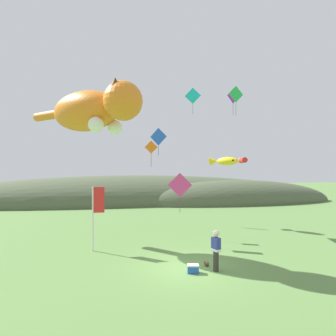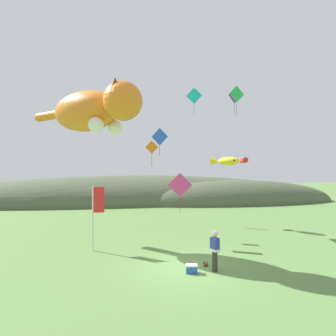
# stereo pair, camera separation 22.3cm
# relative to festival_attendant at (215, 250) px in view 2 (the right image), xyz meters

# --- Properties ---
(ground_plane) EXTENTS (120.00, 120.00, 0.00)m
(ground_plane) POSITION_rel_festival_attendant_xyz_m (-1.09, 0.71, -0.95)
(ground_plane) COLOR #5B8442
(distant_hill_ridge) EXTENTS (53.72, 14.56, 6.78)m
(distant_hill_ridge) POSITION_rel_festival_attendant_xyz_m (1.64, 26.02, -0.95)
(distant_hill_ridge) COLOR #4C563D
(distant_hill_ridge) RESTS_ON ground
(festival_attendant) EXTENTS (0.37, 0.48, 1.77)m
(festival_attendant) POSITION_rel_festival_attendant_xyz_m (0.00, 0.00, 0.00)
(festival_attendant) COLOR #332D28
(festival_attendant) RESTS_ON ground
(kite_spool) EXTENTS (0.15, 0.24, 0.24)m
(kite_spool) POSITION_rel_festival_attendant_xyz_m (-0.18, 0.72, -0.83)
(kite_spool) COLOR olive
(kite_spool) RESTS_ON ground
(picnic_cooler) EXTENTS (0.56, 0.44, 0.36)m
(picnic_cooler) POSITION_rel_festival_attendant_xyz_m (-1.04, 0.02, -0.77)
(picnic_cooler) COLOR blue
(picnic_cooler) RESTS_ON ground
(festival_banner_pole) EXTENTS (0.66, 0.08, 3.51)m
(festival_banner_pole) POSITION_rel_festival_attendant_xyz_m (-5.17, 4.42, 1.34)
(festival_banner_pole) COLOR silver
(festival_banner_pole) RESTS_ON ground
(kite_giant_cat) EXTENTS (6.93, 7.50, 2.87)m
(kite_giant_cat) POSITION_rel_festival_attendant_xyz_m (-5.37, 6.17, 6.99)
(kite_giant_cat) COLOR orange
(kite_fish_windsock) EXTENTS (2.00, 2.34, 0.75)m
(kite_fish_windsock) POSITION_rel_festival_attendant_xyz_m (4.60, 9.72, 4.05)
(kite_fish_windsock) COLOR yellow
(kite_tube_streamer) EXTENTS (1.02, 2.01, 0.44)m
(kite_tube_streamer) POSITION_rel_festival_attendant_xyz_m (4.74, 6.89, 4.06)
(kite_tube_streamer) COLOR red
(kite_diamond_green) EXTENTS (1.14, 0.14, 2.04)m
(kite_diamond_green) POSITION_rel_festival_attendant_xyz_m (4.09, 6.62, 8.54)
(kite_diamond_green) COLOR green
(kite_diamond_teal) EXTENTS (1.30, 0.62, 2.33)m
(kite_diamond_teal) POSITION_rel_festival_attendant_xyz_m (2.94, 12.77, 9.79)
(kite_diamond_teal) COLOR #19BFBF
(kite_diamond_blue) EXTENTS (1.30, 0.84, 2.44)m
(kite_diamond_blue) POSITION_rel_festival_attendant_xyz_m (-0.03, 13.21, 6.19)
(kite_diamond_blue) COLOR blue
(kite_diamond_pink) EXTENTS (1.42, 0.41, 2.37)m
(kite_diamond_pink) POSITION_rel_festival_attendant_xyz_m (-0.30, 4.97, 2.50)
(kite_diamond_pink) COLOR #E53F8C
(kite_diamond_orange) EXTENTS (0.91, 0.15, 1.82)m
(kite_diamond_orange) POSITION_rel_festival_attendant_xyz_m (-1.48, 8.33, 4.95)
(kite_diamond_orange) COLOR orange
(kite_diamond_violet) EXTENTS (1.15, 0.37, 2.10)m
(kite_diamond_violet) POSITION_rel_festival_attendant_xyz_m (5.31, 9.68, 9.18)
(kite_diamond_violet) COLOR purple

